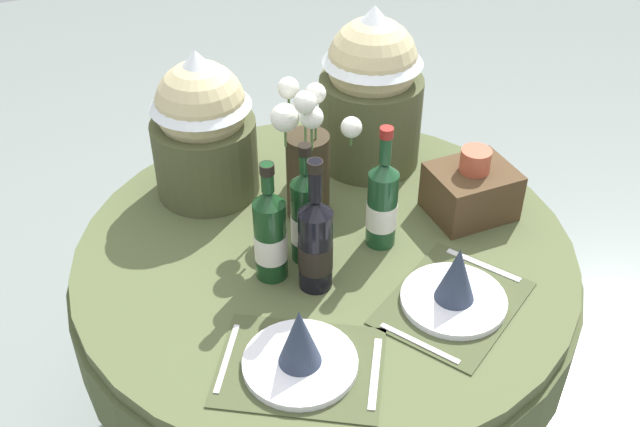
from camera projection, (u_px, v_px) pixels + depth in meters
name	position (u px, v px, depth m)	size (l,w,h in m)	color
dining_table	(325.00, 288.00, 1.98)	(1.26, 1.26, 0.74)	#4C5633
place_setting_left	(300.00, 351.00, 1.55)	(0.43, 0.40, 0.16)	#41492B
place_setting_right	(455.00, 288.00, 1.70)	(0.43, 0.40, 0.16)	#41492B
flower_vase	(307.00, 159.00, 1.89)	(0.20, 0.18, 0.40)	#332819
wine_bottle_left	(315.00, 243.00, 1.71)	(0.08, 0.08, 0.34)	black
wine_bottle_centre	(270.00, 234.00, 1.74)	(0.08, 0.08, 0.31)	#143819
wine_bottle_right	(306.00, 216.00, 1.79)	(0.07, 0.07, 0.32)	#143819
wine_bottle_rear	(382.00, 203.00, 1.83)	(0.08, 0.08, 0.33)	#194223
gift_tub_back_left	(202.00, 120.00, 1.96)	(0.27, 0.27, 0.41)	#474C2D
gift_tub_back_right	(372.00, 83.00, 2.06)	(0.29, 0.29, 0.46)	#474C2D
woven_basket_side_right	(471.00, 189.00, 1.96)	(0.21, 0.17, 0.19)	#47331E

